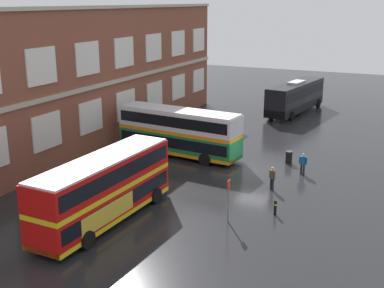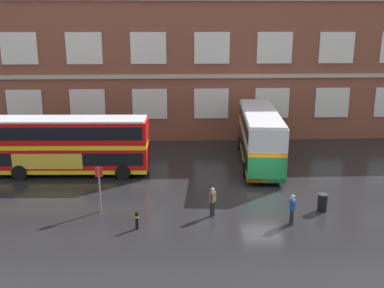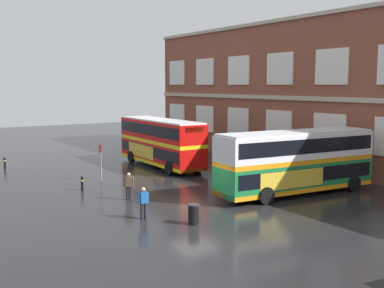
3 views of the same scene
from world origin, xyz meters
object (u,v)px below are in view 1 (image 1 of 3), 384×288
object	(u,v)px
bus_stand_flag	(228,197)
second_passenger	(272,177)
touring_coach	(296,97)
double_decker_near	(104,188)
safety_bollard_east	(275,207)
double_decker_middle	(179,131)
station_litter_bin	(289,157)
waiting_passenger	(303,163)

from	to	relation	value
bus_stand_flag	second_passenger	bearing A→B (deg)	-7.89
touring_coach	double_decker_near	bearing A→B (deg)	175.15
safety_bollard_east	second_passenger	bearing A→B (deg)	19.15
double_decker_middle	station_litter_bin	size ratio (longest dim) A/B	10.87
waiting_passenger	safety_bollard_east	size ratio (longest dim) A/B	1.79
double_decker_middle	touring_coach	xyz separation A→B (m)	(21.19, -4.93, -0.24)
double_decker_near	safety_bollard_east	world-z (taller)	double_decker_near
waiting_passenger	second_passenger	size ratio (longest dim) A/B	1.00
double_decker_middle	station_litter_bin	world-z (taller)	double_decker_middle
second_passenger	safety_bollard_east	size ratio (longest dim) A/B	1.79
second_passenger	station_litter_bin	world-z (taller)	second_passenger
waiting_passenger	station_litter_bin	distance (m)	2.81
waiting_passenger	bus_stand_flag	bearing A→B (deg)	168.74
waiting_passenger	station_litter_bin	bearing A→B (deg)	36.67
double_decker_near	touring_coach	world-z (taller)	double_decker_near
bus_stand_flag	safety_bollard_east	distance (m)	3.42
touring_coach	station_litter_bin	distance (m)	19.79
double_decker_middle	waiting_passenger	bearing A→B (deg)	-91.65
bus_stand_flag	touring_coach	bearing A→B (deg)	6.85
waiting_passenger	station_litter_bin	xyz separation A→B (m)	(2.23, 1.66, -0.41)
double_decker_near	station_litter_bin	distance (m)	17.52
touring_coach	waiting_passenger	bearing A→B (deg)	-164.54
double_decker_middle	bus_stand_flag	distance (m)	13.96
safety_bollard_east	station_litter_bin	bearing A→B (deg)	10.11
touring_coach	safety_bollard_east	xyz separation A→B (m)	(-29.78, -6.16, -1.42)
second_passenger	safety_bollard_east	xyz separation A→B (m)	(-4.11, -1.43, -0.44)
second_passenger	station_litter_bin	size ratio (longest dim) A/B	1.65
touring_coach	bus_stand_flag	size ratio (longest dim) A/B	4.54
double_decker_near	touring_coach	size ratio (longest dim) A/B	0.91
station_litter_bin	safety_bollard_east	world-z (taller)	station_litter_bin
station_litter_bin	safety_bollard_east	xyz separation A→B (m)	(-10.51, -1.87, -0.03)
station_litter_bin	safety_bollard_east	size ratio (longest dim) A/B	1.08
waiting_passenger	bus_stand_flag	world-z (taller)	bus_stand_flag
second_passenger	bus_stand_flag	distance (m)	6.46
touring_coach	second_passenger	xyz separation A→B (m)	(-25.67, -4.73, -0.98)
bus_stand_flag	safety_bollard_east	bearing A→B (deg)	-45.66
touring_coach	station_litter_bin	world-z (taller)	touring_coach
station_litter_bin	touring_coach	bearing A→B (deg)	12.54
waiting_passenger	second_passenger	bearing A→B (deg)	163.77
double_decker_middle	second_passenger	distance (m)	10.72
safety_bollard_east	double_decker_middle	bearing A→B (deg)	52.23
double_decker_middle	station_litter_bin	bearing A→B (deg)	-78.23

